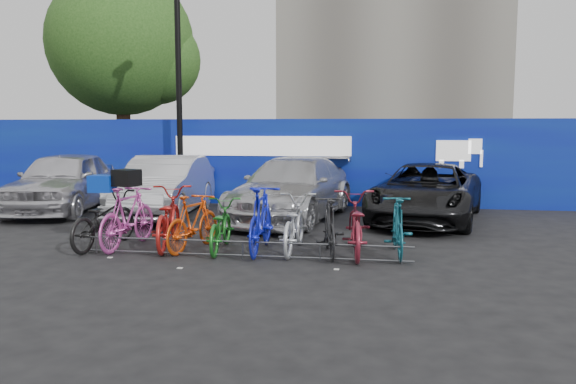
% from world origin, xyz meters
% --- Properties ---
extents(ground, '(100.00, 100.00, 0.00)m').
position_xyz_m(ground, '(0.00, 0.00, 0.00)').
color(ground, black).
rests_on(ground, ground).
extents(hoarding, '(22.00, 0.18, 2.40)m').
position_xyz_m(hoarding, '(0.01, 6.00, 1.20)').
color(hoarding, '#0B119C').
rests_on(hoarding, ground).
extents(tree, '(5.40, 5.20, 7.80)m').
position_xyz_m(tree, '(-6.77, 10.06, 5.07)').
color(tree, '#382314').
rests_on(tree, ground).
extents(lamppost, '(0.25, 0.50, 6.11)m').
position_xyz_m(lamppost, '(-3.20, 5.40, 3.27)').
color(lamppost, black).
rests_on(lamppost, ground).
extents(bike_rack, '(5.60, 0.03, 0.30)m').
position_xyz_m(bike_rack, '(-0.00, -0.60, 0.16)').
color(bike_rack, '#595B60').
rests_on(bike_rack, ground).
extents(car_0, '(2.59, 4.85, 1.57)m').
position_xyz_m(car_0, '(-5.78, 3.80, 0.78)').
color(car_0, silver).
rests_on(car_0, ground).
extents(car_1, '(1.92, 4.59, 1.47)m').
position_xyz_m(car_1, '(-2.95, 3.57, 0.74)').
color(car_1, silver).
rests_on(car_1, ground).
extents(car_2, '(2.90, 5.28, 1.45)m').
position_xyz_m(car_2, '(0.21, 3.57, 0.73)').
color(car_2, '#B8B9BE').
rests_on(car_2, ground).
extents(car_3, '(3.21, 5.16, 1.33)m').
position_xyz_m(car_3, '(3.35, 3.74, 0.67)').
color(car_3, black).
rests_on(car_3, ground).
extents(bike_0, '(0.90, 1.99, 1.01)m').
position_xyz_m(bike_0, '(-2.70, -0.11, 0.50)').
color(bike_0, black).
rests_on(bike_0, ground).
extents(bike_1, '(0.71, 1.91, 1.12)m').
position_xyz_m(bike_1, '(-2.24, -0.10, 0.56)').
color(bike_1, '#CE49AB').
rests_on(bike_1, ground).
extents(bike_2, '(1.09, 2.15, 1.08)m').
position_xyz_m(bike_2, '(-1.54, 0.05, 0.54)').
color(bike_2, red).
rests_on(bike_2, ground).
extents(bike_3, '(0.85, 1.73, 1.00)m').
position_xyz_m(bike_3, '(-1.00, -0.12, 0.50)').
color(bike_3, '#D8440D').
rests_on(bike_3, ground).
extents(bike_4, '(0.73, 1.74, 0.89)m').
position_xyz_m(bike_4, '(-0.52, -0.10, 0.45)').
color(bike_4, '#1C7220').
rests_on(bike_4, ground).
extents(bike_5, '(0.58, 1.94, 1.16)m').
position_xyz_m(bike_5, '(0.21, -0.09, 0.58)').
color(bike_5, '#111BBD').
rests_on(bike_5, ground).
extents(bike_6, '(0.68, 1.88, 0.98)m').
position_xyz_m(bike_6, '(0.76, 0.06, 0.49)').
color(bike_6, '#B8BDC1').
rests_on(bike_6, ground).
extents(bike_7, '(0.74, 1.71, 1.00)m').
position_xyz_m(bike_7, '(1.41, -0.16, 0.50)').
color(bike_7, black).
rests_on(bike_7, ground).
extents(bike_8, '(0.86, 2.06, 1.06)m').
position_xyz_m(bike_8, '(1.83, -0.02, 0.53)').
color(bike_8, maroon).
rests_on(bike_8, ground).
extents(bike_9, '(0.55, 1.70, 1.01)m').
position_xyz_m(bike_9, '(2.55, 0.01, 0.50)').
color(bike_9, '#145A6B').
rests_on(bike_9, ground).
extents(cargo_crate, '(0.43, 0.33, 0.30)m').
position_xyz_m(cargo_crate, '(-2.70, -0.11, 1.16)').
color(cargo_crate, '#0831AC').
rests_on(cargo_crate, bike_0).
extents(cargo_topcase, '(0.50, 0.47, 0.30)m').
position_xyz_m(cargo_topcase, '(-2.24, -0.10, 1.27)').
color(cargo_topcase, black).
rests_on(cargo_topcase, bike_1).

